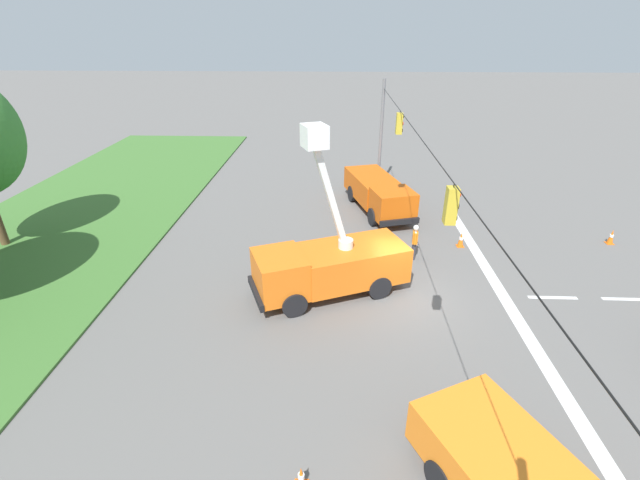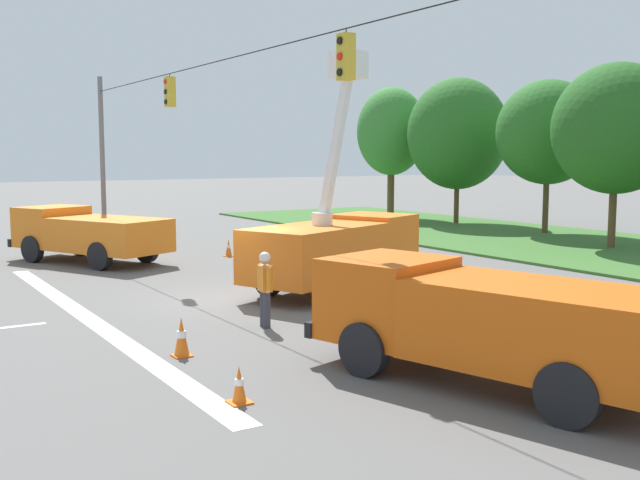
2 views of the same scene
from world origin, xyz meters
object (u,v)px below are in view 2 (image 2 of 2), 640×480
at_px(traffic_cone_foreground_left, 229,248).
at_px(traffic_cone_near_bucket, 181,337).
at_px(utility_truck_support_far, 490,319).
at_px(traffic_cone_mid_right, 239,385).
at_px(tree_west, 458,134).
at_px(tree_far_west, 391,132).
at_px(tree_east, 616,129).
at_px(tree_centre, 548,132).
at_px(road_worker, 265,285).
at_px(utility_truck_bucket_lift, 336,244).
at_px(utility_truck_support_near, 88,233).

bearing_deg(traffic_cone_foreground_left, traffic_cone_near_bucket, -28.61).
bearing_deg(utility_truck_support_far, traffic_cone_mid_right, -109.22).
xyz_separation_m(tree_west, utility_truck_support_far, (23.05, -20.16, -4.02)).
relative_size(tree_west, traffic_cone_mid_right, 13.51).
height_order(traffic_cone_foreground_left, traffic_cone_near_bucket, traffic_cone_near_bucket).
relative_size(tree_far_west, utility_truck_support_far, 1.16).
bearing_deg(tree_east, tree_centre, 157.91).
xyz_separation_m(road_worker, traffic_cone_mid_right, (4.56, -2.87, -0.70)).
xyz_separation_m(tree_centre, utility_truck_bucket_lift, (7.52, -17.49, -3.72)).
distance_m(tree_far_west, tree_east, 17.48).
distance_m(tree_west, utility_truck_support_far, 30.88).
height_order(tree_east, utility_truck_bucket_lift, tree_east).
height_order(utility_truck_support_near, traffic_cone_mid_right, utility_truck_support_near).
relative_size(utility_truck_bucket_lift, traffic_cone_mid_right, 11.34).
bearing_deg(tree_centre, tree_west, -179.21).
bearing_deg(tree_far_west, utility_truck_support_near, -66.04).
height_order(tree_west, utility_truck_support_far, tree_west).
bearing_deg(utility_truck_support_far, tree_east, 121.45).
bearing_deg(tree_far_west, utility_truck_bucket_lift, -40.91).
distance_m(utility_truck_bucket_lift, traffic_cone_mid_right, 10.33).
relative_size(tree_west, utility_truck_support_far, 1.18).
distance_m(tree_west, tree_centre, 6.45).
bearing_deg(tree_centre, tree_east, -22.09).
height_order(tree_west, traffic_cone_near_bucket, tree_west).
relative_size(utility_truck_support_far, road_worker, 3.99).
xyz_separation_m(tree_west, traffic_cone_near_bucket, (18.44, -23.99, -4.80)).
distance_m(traffic_cone_mid_right, traffic_cone_near_bucket, 3.18).
relative_size(road_worker, traffic_cone_foreground_left, 2.58).
height_order(tree_west, tree_centre, tree_west).
bearing_deg(utility_truck_support_near, traffic_cone_foreground_left, 76.07).
xyz_separation_m(tree_west, tree_east, (12.05, -2.18, -0.11)).
bearing_deg(utility_truck_bucket_lift, tree_centre, 113.26).
distance_m(tree_centre, utility_truck_bucket_lift, 19.40).
bearing_deg(traffic_cone_mid_right, tree_west, 131.70).
bearing_deg(tree_east, tree_west, 169.73).
bearing_deg(tree_west, tree_east, -10.27).
relative_size(tree_far_west, utility_truck_bucket_lift, 1.17).
height_order(tree_far_west, road_worker, tree_far_west).
bearing_deg(tree_far_west, tree_east, -5.03).
height_order(tree_far_west, utility_truck_support_far, tree_far_west).
distance_m(tree_west, utility_truck_bucket_lift, 22.64).
xyz_separation_m(tree_far_west, tree_centre, (11.81, 0.74, -0.33)).
bearing_deg(utility_truck_bucket_lift, utility_truck_support_near, -154.73).
bearing_deg(traffic_cone_foreground_left, tree_east, 65.74).
xyz_separation_m(utility_truck_support_far, traffic_cone_foreground_left, (-17.62, 3.27, -0.84)).
xyz_separation_m(utility_truck_support_far, traffic_cone_mid_right, (-1.43, -4.10, -0.88)).
bearing_deg(tree_west, tree_far_west, -173.07).
bearing_deg(utility_truck_support_near, traffic_cone_near_bucket, -7.79).
xyz_separation_m(tree_far_west, tree_west, (5.36, 0.65, -0.26)).
bearing_deg(traffic_cone_mid_right, utility_truck_support_far, 70.78).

